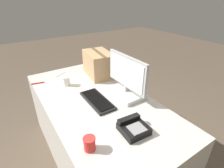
# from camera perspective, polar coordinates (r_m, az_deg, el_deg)

# --- Properties ---
(ground_plane) EXTENTS (12.00, 12.00, 0.00)m
(ground_plane) POSITION_cam_1_polar(r_m,az_deg,el_deg) (2.15, -4.37, -21.65)
(ground_plane) COLOR brown
(office_desk) EXTENTS (1.80, 0.90, 0.74)m
(office_desk) POSITION_cam_1_polar(r_m,az_deg,el_deg) (1.89, -4.78, -14.33)
(office_desk) COLOR beige
(office_desk) RESTS_ON ground_plane
(monitor) EXTENTS (0.53, 0.24, 0.40)m
(monitor) POSITION_cam_1_polar(r_m,az_deg,el_deg) (1.65, 4.70, 1.04)
(monitor) COLOR white
(monitor) RESTS_ON office_desk
(keyboard) EXTENTS (0.42, 0.17, 0.03)m
(keyboard) POSITION_cam_1_polar(r_m,az_deg,el_deg) (1.62, -4.88, -5.33)
(keyboard) COLOR black
(keyboard) RESTS_ON office_desk
(desk_phone) EXTENTS (0.20, 0.20, 0.08)m
(desk_phone) POSITION_cam_1_polar(r_m,az_deg,el_deg) (1.30, 6.95, -13.92)
(desk_phone) COLOR black
(desk_phone) RESTS_ON office_desk
(paper_cup_left) EXTENTS (0.08, 0.08, 0.10)m
(paper_cup_left) POSITION_cam_1_polar(r_m,az_deg,el_deg) (1.93, -14.69, 0.93)
(paper_cup_left) COLOR white
(paper_cup_left) RESTS_ON office_desk
(paper_cup_right) EXTENTS (0.08, 0.08, 0.09)m
(paper_cup_right) POSITION_cam_1_polar(r_m,az_deg,el_deg) (1.17, -7.35, -18.76)
(paper_cup_right) COLOR red
(paper_cup_right) RESTS_ON office_desk
(spoon) EXTENTS (0.09, 0.15, 0.00)m
(spoon) POSITION_cam_1_polar(r_m,az_deg,el_deg) (2.21, -16.81, 2.74)
(spoon) COLOR #B2B2B7
(spoon) RESTS_ON office_desk
(cardboard_box) EXTENTS (0.45, 0.32, 0.29)m
(cardboard_box) POSITION_cam_1_polar(r_m,az_deg,el_deg) (2.09, -4.39, 6.58)
(cardboard_box) COLOR tan
(cardboard_box) RESTS_ON office_desk
(pen_marker) EXTENTS (0.04, 0.14, 0.01)m
(pen_marker) POSITION_cam_1_polar(r_m,az_deg,el_deg) (2.09, -23.07, 0.26)
(pen_marker) COLOR red
(pen_marker) RESTS_ON office_desk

